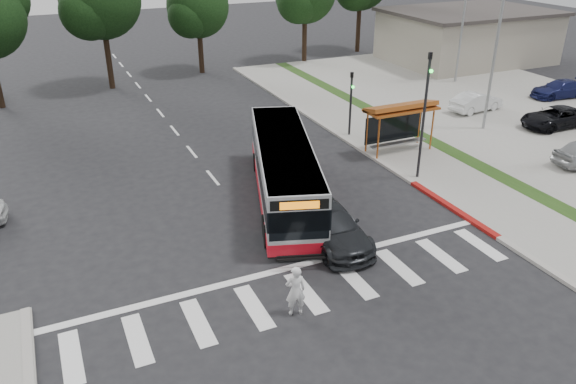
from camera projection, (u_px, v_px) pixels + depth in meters
ground at (255, 230)px, 24.23m from camera, size 140.00×140.00×0.00m
sidewalk_east at (373, 135)px, 34.86m from camera, size 4.00×40.00×0.12m
curb_east at (345, 139)px, 34.11m from camera, size 0.30×40.00×0.15m
curb_east_red at (452, 208)px, 25.92m from camera, size 0.32×6.00×0.15m
parking_lot at (498, 103)px, 40.98m from camera, size 18.00×36.00×0.10m
commercial_building at (467, 37)px, 52.48m from camera, size 14.00×10.00×4.40m
building_roof_cap at (470, 11)px, 51.46m from camera, size 14.60×10.60×0.30m
crosswalk_ladder at (306, 292)px, 20.13m from camera, size 18.00×2.60×0.01m
bus_shelter at (400, 113)px, 31.42m from camera, size 4.20×1.60×2.86m
traffic_signal_ne_tall at (425, 106)px, 27.35m from camera, size 0.18×0.37×6.50m
traffic_signal_ne_short at (351, 97)px, 33.69m from camera, size 0.18×0.37×4.00m
lot_light_front at (498, 35)px, 33.29m from camera, size 1.90×0.35×9.01m
lot_light_mid at (465, 8)px, 43.71m from camera, size 1.90×0.35×9.01m
tree_north_b at (198, 5)px, 47.01m from camera, size 5.72×5.33×8.43m
transit_bus at (284, 172)px, 26.27m from camera, size 5.79×11.35×2.88m
pedestrian at (295, 291)px, 18.66m from camera, size 0.76×0.57×1.88m
dark_sedan at (330, 225)px, 23.10m from camera, size 2.33×5.27×1.51m
parked_car_1 at (476, 102)px, 38.77m from camera, size 4.11×1.83×1.31m
parked_car_2 at (555, 117)px, 35.77m from camera, size 4.63×2.17×1.28m
parked_car_3 at (560, 89)px, 41.80m from camera, size 4.60×2.35×1.28m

